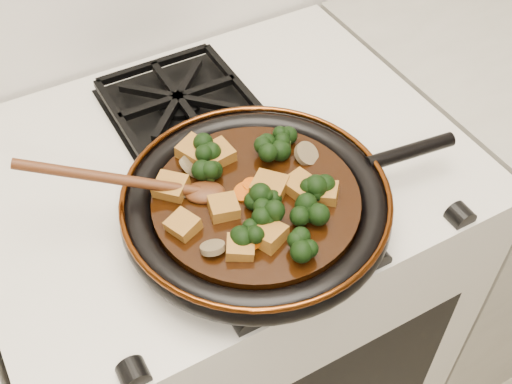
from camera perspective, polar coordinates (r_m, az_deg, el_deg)
stove at (r=1.36m, az=-2.65°, el=-10.60°), size 0.76×0.60×0.90m
burner_grate_front at (r=0.91m, az=0.39°, el=-1.82°), size 0.23×0.23×0.03m
burner_grate_back at (r=1.10m, az=-6.89°, el=7.98°), size 0.23×0.23×0.03m
skillet at (r=0.88m, az=0.11°, el=-1.11°), size 0.50×0.37×0.05m
braising_sauce at (r=0.88m, az=0.00°, el=-0.92°), size 0.29×0.29×0.02m
tofu_cube_0 at (r=0.83m, az=-6.50°, el=-2.98°), size 0.05×0.05×0.03m
tofu_cube_1 at (r=0.88m, az=3.97°, el=0.52°), size 0.05×0.05×0.02m
tofu_cube_2 at (r=0.88m, az=-7.55°, el=0.39°), size 0.06×0.06×0.03m
tofu_cube_3 at (r=0.85m, az=-2.89°, el=-1.41°), size 0.05×0.05×0.02m
tofu_cube_4 at (r=0.92m, az=-3.47°, el=3.32°), size 0.05×0.04×0.02m
tofu_cube_5 at (r=0.87m, az=1.18°, el=0.38°), size 0.06×0.06×0.03m
tofu_cube_6 at (r=0.87m, az=6.13°, el=-0.11°), size 0.05×0.05×0.02m
tofu_cube_7 at (r=0.81m, az=-1.42°, el=-5.01°), size 0.05×0.05×0.02m
tofu_cube_8 at (r=0.93m, az=-5.49°, el=3.62°), size 0.05×0.06×0.03m
tofu_cube_9 at (r=0.82m, az=1.05°, el=-3.82°), size 0.05×0.05×0.03m
broccoli_floret_0 at (r=0.92m, az=1.41°, el=3.81°), size 0.08×0.09×0.06m
broccoli_floret_1 at (r=0.80m, az=3.54°, el=-5.11°), size 0.08×0.08×0.06m
broccoli_floret_2 at (r=0.92m, az=-4.25°, el=3.69°), size 0.08×0.09×0.07m
broccoli_floret_3 at (r=0.87m, az=5.39°, el=0.24°), size 0.07×0.07×0.07m
broccoli_floret_4 at (r=0.86m, az=0.53°, el=-0.61°), size 0.08×0.08×0.06m
broccoli_floret_5 at (r=0.84m, az=1.06°, el=-1.92°), size 0.08×0.08×0.06m
broccoli_floret_6 at (r=0.82m, az=-0.62°, el=-4.06°), size 0.08×0.08×0.06m
broccoli_floret_7 at (r=0.93m, az=2.75°, el=4.37°), size 0.08×0.08×0.06m
broccoli_floret_8 at (r=0.84m, az=4.35°, el=-2.11°), size 0.08×0.09×0.06m
broccoli_floret_9 at (r=0.89m, az=-4.12°, el=1.52°), size 0.07×0.07×0.06m
carrot_coin_0 at (r=0.87m, az=-1.02°, el=-0.03°), size 0.03×0.03×0.02m
carrot_coin_1 at (r=0.82m, az=-0.35°, el=-4.29°), size 0.03×0.03×0.02m
carrot_coin_2 at (r=0.88m, az=-0.32°, el=0.52°), size 0.03×0.03×0.01m
carrot_coin_3 at (r=0.87m, az=5.38°, el=-0.10°), size 0.03×0.03×0.02m
mushroom_slice_0 at (r=0.88m, az=-6.90°, el=0.28°), size 0.04×0.04×0.02m
mushroom_slice_1 at (r=0.91m, az=-5.87°, el=2.24°), size 0.03×0.04×0.03m
mushroom_slice_2 at (r=0.81m, az=-3.87°, el=-4.96°), size 0.04×0.04×0.02m
mushroom_slice_3 at (r=0.92m, az=4.50°, el=3.40°), size 0.05×0.05×0.03m
wooden_spoon at (r=0.87m, az=-9.30°, el=0.68°), size 0.15×0.09×0.25m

